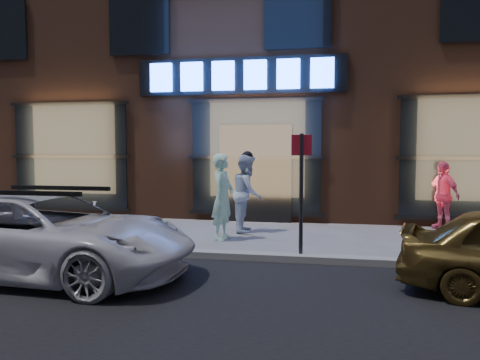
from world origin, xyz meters
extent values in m
plane|color=slate|center=(0.00, 0.00, 0.00)|extent=(90.00, 90.00, 0.00)
cube|color=gray|center=(0.00, 0.00, 0.06)|extent=(60.00, 0.25, 0.12)
cube|color=#54301E|center=(0.00, 8.00, 5.00)|extent=(30.00, 8.00, 10.00)
cube|color=black|center=(-0.40, 3.95, 3.60)|extent=(5.20, 0.06, 0.90)
cube|color=black|center=(0.00, 3.92, 1.20)|extent=(1.80, 0.10, 2.40)
cube|color=#FFBF72|center=(-5.00, 3.98, 1.60)|extent=(3.00, 0.04, 2.60)
cube|color=black|center=(-5.00, 3.94, 1.60)|extent=(3.20, 0.06, 2.80)
cube|color=#FFBF72|center=(0.00, 3.98, 1.60)|extent=(3.00, 0.04, 2.60)
cube|color=black|center=(0.00, 3.94, 1.60)|extent=(3.20, 0.06, 2.80)
cube|color=#FFBF72|center=(5.00, 3.98, 1.60)|extent=(3.00, 0.04, 2.60)
cube|color=black|center=(5.00, 3.94, 1.60)|extent=(3.20, 0.06, 2.80)
cube|color=black|center=(-3.00, 3.94, 5.00)|extent=(1.60, 0.06, 1.60)
cube|color=black|center=(1.00, 3.94, 5.00)|extent=(1.60, 0.06, 1.60)
cube|color=black|center=(5.00, 3.94, 5.00)|extent=(1.60, 0.06, 1.60)
cube|color=#2659FF|center=(-2.40, 3.88, 3.60)|extent=(0.55, 0.12, 0.70)
cube|color=#2659FF|center=(-1.60, 3.88, 3.60)|extent=(0.55, 0.12, 0.70)
cube|color=#2659FF|center=(-0.80, 3.88, 3.60)|extent=(0.55, 0.12, 0.70)
cube|color=#2659FF|center=(0.00, 3.88, 3.60)|extent=(0.55, 0.12, 0.70)
cube|color=#2659FF|center=(0.80, 3.88, 3.60)|extent=(0.55, 0.12, 0.70)
cube|color=#2659FF|center=(1.60, 3.88, 3.60)|extent=(0.55, 0.12, 0.70)
imported|color=#C2FFE4|center=(-0.29, 1.59, 0.86)|extent=(0.51, 0.69, 1.72)
imported|color=white|center=(0.04, 2.56, 0.85)|extent=(0.70, 0.87, 1.69)
imported|color=#EB6086|center=(4.31, 3.70, 0.77)|extent=(0.81, 0.96, 1.54)
imported|color=silver|center=(-2.17, -1.52, 0.59)|extent=(4.37, 2.18, 1.19)
cylinder|color=#262628|center=(1.35, 0.10, 1.03)|extent=(0.07, 0.07, 2.07)
cube|color=red|center=(1.35, 0.10, 1.88)|extent=(0.33, 0.10, 0.33)
camera|label=1|loc=(1.79, -7.46, 1.84)|focal=35.00mm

